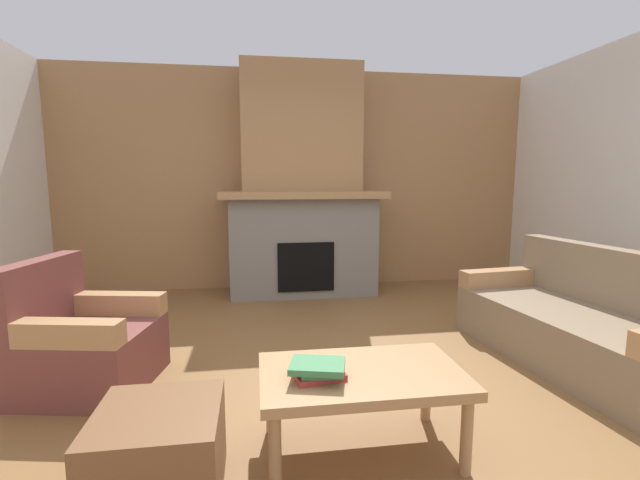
% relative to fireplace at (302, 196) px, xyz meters
% --- Properties ---
extents(ground, '(9.00, 9.00, 0.00)m').
position_rel_fireplace_xyz_m(ground, '(0.00, -2.62, -1.16)').
color(ground, brown).
extents(wall_back_wood_panel, '(6.00, 0.12, 2.70)m').
position_rel_fireplace_xyz_m(wall_back_wood_panel, '(0.00, 0.38, 0.19)').
color(wall_back_wood_panel, '#A87A4C').
rests_on(wall_back_wood_panel, ground).
extents(fireplace, '(1.90, 0.82, 2.70)m').
position_rel_fireplace_xyz_m(fireplace, '(0.00, 0.00, 0.00)').
color(fireplace, gray).
rests_on(fireplace, ground).
extents(couch, '(1.04, 1.88, 0.85)m').
position_rel_fireplace_xyz_m(couch, '(1.83, -2.40, -0.88)').
color(couch, '#847056').
rests_on(couch, ground).
extents(armchair, '(0.89, 0.89, 0.85)m').
position_rel_fireplace_xyz_m(armchair, '(-1.70, -2.25, -0.87)').
color(armchair, brown).
rests_on(armchair, ground).
extents(coffee_table, '(1.00, 0.60, 0.43)m').
position_rel_fireplace_xyz_m(coffee_table, '(-0.05, -3.22, -0.79)').
color(coffee_table, tan).
rests_on(coffee_table, ground).
extents(ottoman, '(0.52, 0.52, 0.40)m').
position_rel_fireplace_xyz_m(ottoman, '(-0.98, -3.41, -0.96)').
color(ottoman, brown).
rests_on(ottoman, ground).
extents(book_stack_near_edge, '(0.29, 0.26, 0.08)m').
position_rel_fireplace_xyz_m(book_stack_near_edge, '(-0.28, -3.27, -0.69)').
color(book_stack_near_edge, '#B23833').
rests_on(book_stack_near_edge, coffee_table).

